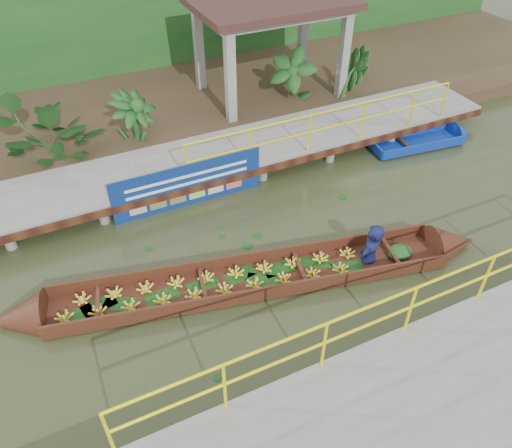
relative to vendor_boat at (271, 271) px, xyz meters
name	(u,v)px	position (x,y,z in m)	size (l,w,h in m)	color
ground	(276,257)	(0.42, 0.56, -0.26)	(80.00, 80.00, 0.00)	#2B341A
land_strip	(166,101)	(0.42, 8.06, -0.04)	(30.00, 8.00, 0.45)	#332619
far_dock	(215,158)	(0.44, 3.99, 0.22)	(16.00, 2.06, 1.66)	slate
near_dock	(457,392)	(1.42, -3.64, 0.04)	(18.00, 2.40, 1.73)	slate
pavilion	(271,13)	(3.42, 6.86, 2.56)	(4.40, 3.00, 3.00)	slate
foliage_backdrop	(136,19)	(0.42, 10.56, 1.74)	(30.00, 0.80, 4.00)	#15441A
vendor_boat	(271,271)	(0.00, 0.00, 0.00)	(9.73, 2.95, 2.23)	#391A0F
moored_blue_boat	(439,138)	(6.69, 2.75, -0.13)	(3.12, 1.11, 0.73)	#0D2D96
blue_banner	(189,185)	(-0.60, 3.04, 0.29)	(3.61, 0.04, 1.13)	navy
tropical_plants	(123,117)	(-1.33, 5.86, 0.88)	(14.10, 1.10, 1.38)	#15441A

